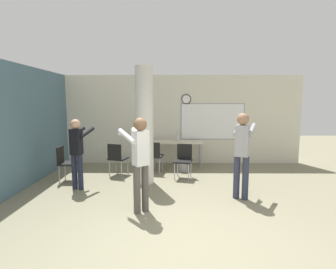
% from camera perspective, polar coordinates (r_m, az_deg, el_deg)
% --- Properties ---
extents(ground_plane, '(24.00, 24.00, 0.00)m').
position_cam_1_polar(ground_plane, '(3.85, 2.76, -23.62)').
color(ground_plane, gray).
extents(wall_left_accent, '(0.12, 7.00, 2.80)m').
position_cam_1_polar(wall_left_accent, '(6.73, -29.46, 1.36)').
color(wall_left_accent, slate).
rests_on(wall_left_accent, ground_plane).
extents(wall_back, '(8.00, 0.15, 2.80)m').
position_cam_1_polar(wall_back, '(8.39, 1.63, 3.23)').
color(wall_back, beige).
rests_on(wall_back, ground_plane).
extents(support_pillar, '(0.42, 0.42, 2.80)m').
position_cam_1_polar(support_pillar, '(6.28, -5.15, 1.90)').
color(support_pillar, silver).
rests_on(support_pillar, ground_plane).
extents(folding_table, '(1.54, 0.65, 0.77)m').
position_cam_1_polar(folding_table, '(7.97, 2.02, -1.94)').
color(folding_table, beige).
rests_on(folding_table, ground_plane).
extents(bottle_on_table, '(0.08, 0.08, 0.30)m').
position_cam_1_polar(bottle_on_table, '(8.03, 2.12, -0.63)').
color(bottle_on_table, silver).
rests_on(bottle_on_table, folding_table).
extents(waste_bin, '(0.29, 0.29, 0.32)m').
position_cam_1_polar(waste_bin, '(7.51, 3.27, -6.82)').
color(waste_bin, gray).
rests_on(waste_bin, ground_plane).
extents(chair_by_left_wall, '(0.45, 0.45, 0.87)m').
position_cam_1_polar(chair_by_left_wall, '(7.02, -21.33, -5.36)').
color(chair_by_left_wall, black).
rests_on(chair_by_left_wall, ground_plane).
extents(chair_near_pillar, '(0.56, 0.56, 0.87)m').
position_cam_1_polar(chair_near_pillar, '(7.15, -11.03, -4.77)').
color(chair_near_pillar, black).
rests_on(chair_near_pillar, ground_plane).
extents(chair_table_front, '(0.53, 0.53, 0.87)m').
position_cam_1_polar(chair_table_front, '(6.83, 3.39, -5.21)').
color(chair_table_front, black).
rests_on(chair_table_front, ground_plane).
extents(chair_table_left, '(0.52, 0.52, 0.87)m').
position_cam_1_polar(chair_table_left, '(7.34, -3.04, -4.34)').
color(chair_table_left, black).
rests_on(chair_table_left, ground_plane).
extents(person_playing_front, '(0.62, 0.67, 1.70)m').
position_cam_1_polar(person_playing_front, '(4.66, -6.15, -4.90)').
color(person_playing_front, '#514C47').
rests_on(person_playing_front, ground_plane).
extents(person_playing_side, '(0.58, 0.73, 1.75)m').
position_cam_1_polar(person_playing_side, '(5.47, 15.86, -3.03)').
color(person_playing_side, '#2D3347').
rests_on(person_playing_side, ground_plane).
extents(person_watching_back, '(0.48, 0.63, 1.59)m').
position_cam_1_polar(person_watching_back, '(6.19, -19.18, -2.88)').
color(person_watching_back, '#1E2338').
rests_on(person_watching_back, ground_plane).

